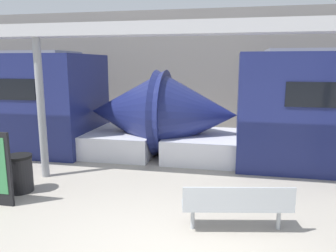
{
  "coord_description": "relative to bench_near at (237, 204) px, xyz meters",
  "views": [
    {
      "loc": [
        1.02,
        -4.25,
        2.82
      ],
      "look_at": [
        -0.47,
        3.0,
        1.4
      ],
      "focal_mm": 35.0,
      "sensor_mm": 36.0,
      "label": 1
    }
  ],
  "objects": [
    {
      "name": "station_wall",
      "position": [
        -1.12,
        8.64,
        2.0
      ],
      "size": [
        56.0,
        0.2,
        5.0
      ],
      "primitive_type": "cube",
      "color": "gray",
      "rests_on": "ground_plane"
    },
    {
      "name": "support_column_far",
      "position": [
        -4.74,
        1.86,
        1.21
      ],
      "size": [
        0.19,
        0.19,
        3.42
      ],
      "primitive_type": "cylinder",
      "color": "gray",
      "rests_on": "ground_plane"
    },
    {
      "name": "bench_near",
      "position": [
        0.0,
        0.0,
        0.0
      ],
      "size": [
        1.9,
        0.78,
        0.84
      ],
      "rotation": [
        0.0,
        0.0,
        0.19
      ],
      "color": "#ADB2B7",
      "rests_on": "ground_plane"
    },
    {
      "name": "trash_bin",
      "position": [
        -4.73,
        0.85,
        -0.08
      ],
      "size": [
        0.58,
        0.58,
        0.83
      ],
      "color": "black",
      "rests_on": "ground_plane"
    }
  ]
}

